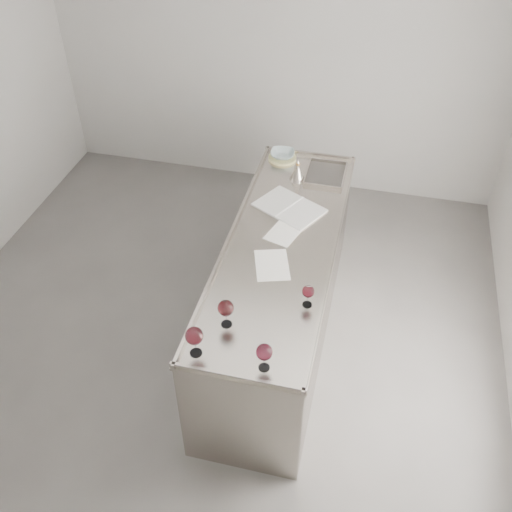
% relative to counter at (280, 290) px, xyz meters
% --- Properties ---
extents(room_shell, '(4.54, 5.04, 2.84)m').
position_rel_counter_xyz_m(room_shell, '(-0.50, -0.30, 0.93)').
color(room_shell, '#53514E').
rests_on(room_shell, ground).
extents(counter, '(0.77, 2.42, 0.97)m').
position_rel_counter_xyz_m(counter, '(0.00, 0.00, 0.00)').
color(counter, gray).
rests_on(counter, ground).
extents(wine_glass_left, '(0.10, 0.10, 0.20)m').
position_rel_counter_xyz_m(wine_glass_left, '(-0.28, -1.07, 0.61)').
color(wine_glass_left, white).
rests_on(wine_glass_left, counter).
extents(wine_glass_middle, '(0.10, 0.10, 0.19)m').
position_rel_counter_xyz_m(wine_glass_middle, '(-0.17, -0.82, 0.60)').
color(wine_glass_middle, white).
rests_on(wine_glass_middle, counter).
extents(wine_glass_right, '(0.09, 0.09, 0.18)m').
position_rel_counter_xyz_m(wine_glass_right, '(0.12, -1.08, 0.60)').
color(wine_glass_right, white).
rests_on(wine_glass_right, counter).
extents(wine_glass_small, '(0.08, 0.08, 0.16)m').
position_rel_counter_xyz_m(wine_glass_small, '(0.27, -0.55, 0.58)').
color(wine_glass_small, white).
rests_on(wine_glass_small, counter).
extents(notebook, '(0.58, 0.52, 0.02)m').
position_rel_counter_xyz_m(notebook, '(-0.03, 0.41, 0.47)').
color(notebook, silver).
rests_on(notebook, counter).
extents(loose_paper_top, '(0.30, 0.36, 0.00)m').
position_rel_counter_xyz_m(loose_paper_top, '(-0.01, -0.24, 0.47)').
color(loose_paper_top, white).
rests_on(loose_paper_top, counter).
extents(loose_paper_under, '(0.27, 0.33, 0.00)m').
position_rel_counter_xyz_m(loose_paper_under, '(-0.00, 0.11, 0.47)').
color(loose_paper_under, white).
rests_on(loose_paper_under, counter).
extents(trivet, '(0.28, 0.28, 0.02)m').
position_rel_counter_xyz_m(trivet, '(-0.21, 1.08, 0.48)').
color(trivet, '#C8C381').
rests_on(trivet, counter).
extents(ceramic_bowl, '(0.22, 0.22, 0.05)m').
position_rel_counter_xyz_m(ceramic_bowl, '(-0.21, 1.08, 0.51)').
color(ceramic_bowl, '#90A3A7').
rests_on(ceramic_bowl, trivet).
extents(wine_funnel, '(0.13, 0.13, 0.19)m').
position_rel_counter_xyz_m(wine_funnel, '(-0.04, 0.80, 0.53)').
color(wine_funnel, '#AAA197').
rests_on(wine_funnel, counter).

